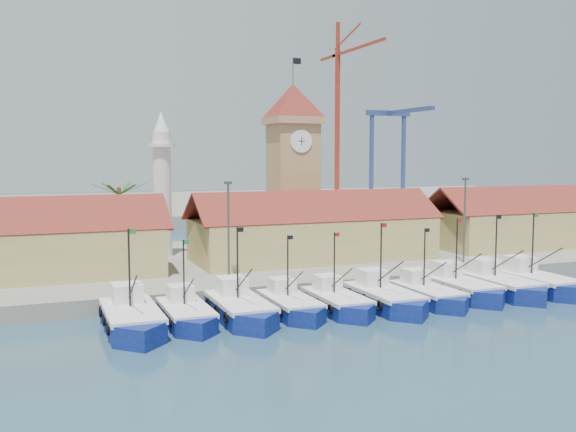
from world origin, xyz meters
name	(u,v)px	position (x,y,z in m)	size (l,w,h in m)	color
ground	(412,313)	(0.00, 0.00, 0.00)	(400.00, 400.00, 0.00)	#1E3E51
quay	(299,260)	(0.00, 24.00, 0.75)	(140.00, 32.00, 1.50)	gray
terminal	(162,206)	(0.00, 110.00, 1.00)	(240.00, 80.00, 2.00)	gray
boat_0	(132,321)	(-22.02, 2.84, 0.82)	(3.82, 10.47, 7.92)	navy
boat_1	(187,316)	(-17.90, 3.23, 0.70)	(3.28, 8.99, 6.80)	navy
boat_2	(241,311)	(-13.65, 2.96, 0.79)	(3.70, 10.13, 7.66)	navy
boat_3	(291,307)	(-9.38, 3.10, 0.70)	(3.27, 8.95, 6.77)	navy
boat_4	(338,304)	(-5.39, 2.64, 0.71)	(3.33, 9.11, 6.89)	navy
boat_5	(386,300)	(-1.20, 2.17, 0.78)	(3.66, 10.04, 7.59)	navy
boat_6	(429,296)	(3.20, 2.34, 0.72)	(3.34, 9.15, 6.92)	navy
boat_7	(462,289)	(7.33, 3.29, 0.78)	(3.66, 10.02, 7.58)	navy
boat_8	(502,287)	(11.40, 2.84, 0.81)	(3.77, 10.32, 7.81)	navy
boat_9	(539,284)	(15.45, 2.51, 0.81)	(3.80, 10.41, 7.88)	navy
hall_center	(313,237)	(0.00, 20.00, 3.99)	(27.04, 10.13, 7.61)	tan
hall_right	(541,225)	(32.00, 20.00, 3.99)	(31.20, 10.13, 7.61)	tan
clock_tower	(293,163)	(0.00, 26.00, 11.96)	(5.80, 5.80, 22.70)	tan
minaret	(162,184)	(-15.00, 28.00, 9.73)	(3.00, 3.00, 16.30)	silver
palm_tree	(119,218)	(-20.00, 26.00, 6.25)	(5.60, 5.03, 8.39)	brown
lamp_posts	(351,221)	(0.50, 12.00, 6.48)	(80.70, 0.25, 9.03)	#3F3F44
crane_red_right	(340,101)	(44.19, 103.53, 26.75)	(1.00, 33.54, 44.47)	#A12918
gantry	(394,129)	(62.00, 106.65, 20.04)	(13.00, 22.00, 23.20)	navy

